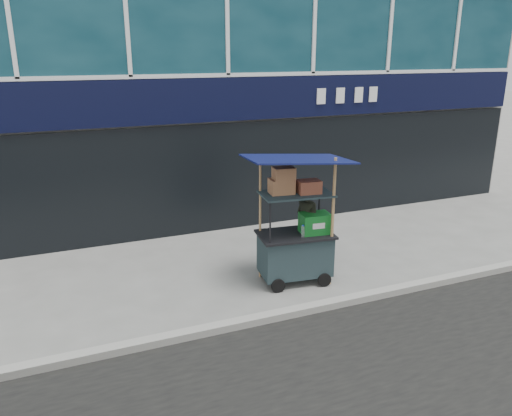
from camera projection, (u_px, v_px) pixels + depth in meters
name	position (u px, v px, depth m)	size (l,w,h in m)	color
ground	(312.00, 304.00, 7.99)	(80.00, 80.00, 0.00)	slate
curb	(318.00, 307.00, 7.80)	(80.00, 0.18, 0.12)	gray
vendor_cart	(296.00, 238.00, 8.60)	(1.82, 1.39, 2.29)	#1B2A2E
vendor_man	(308.00, 229.00, 8.83)	(0.63, 0.42, 1.74)	black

